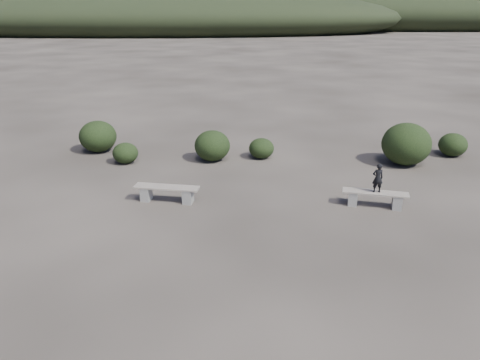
{
  "coord_description": "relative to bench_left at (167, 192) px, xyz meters",
  "views": [
    {
      "loc": [
        -0.6,
        -8.44,
        5.66
      ],
      "look_at": [
        -0.79,
        3.5,
        1.1
      ],
      "focal_mm": 35.0,
      "sensor_mm": 36.0,
      "label": 1
    }
  ],
  "objects": [
    {
      "name": "ground",
      "position": [
        3.01,
        -4.53,
        -0.3
      ],
      "size": [
        1200.0,
        1200.0,
        0.0
      ],
      "primitive_type": "plane",
      "color": "#292320",
      "rests_on": "ground"
    },
    {
      "name": "bench_left",
      "position": [
        0.0,
        0.0,
        0.0
      ],
      "size": [
        2.0,
        0.68,
        0.49
      ],
      "rotation": [
        0.0,
        0.0,
        -0.14
      ],
      "color": "slate",
      "rests_on": "ground"
    },
    {
      "name": "bench_right",
      "position": [
        6.17,
        -0.29,
        -0.01
      ],
      "size": [
        1.92,
        0.79,
        0.47
      ],
      "rotation": [
        0.0,
        0.0,
        -0.22
      ],
      "color": "slate",
      "rests_on": "ground"
    },
    {
      "name": "seated_person",
      "position": [
        6.19,
        -0.29,
        0.61
      ],
      "size": [
        0.33,
        0.23,
        0.87
      ],
      "primitive_type": "imported",
      "rotation": [
        0.0,
        0.0,
        3.23
      ],
      "color": "black",
      "rests_on": "bench_right"
    },
    {
      "name": "shrub_a",
      "position": [
        -2.13,
        3.6,
        0.09
      ],
      "size": [
        0.94,
        0.94,
        0.77
      ],
      "primitive_type": "ellipsoid",
      "color": "black",
      "rests_on": "ground"
    },
    {
      "name": "shrub_b",
      "position": [
        1.09,
        3.97,
        0.28
      ],
      "size": [
        1.35,
        1.35,
        1.16
      ],
      "primitive_type": "ellipsoid",
      "color": "black",
      "rests_on": "ground"
    },
    {
      "name": "shrub_c",
      "position": [
        2.96,
        4.29,
        0.09
      ],
      "size": [
        0.97,
        0.97,
        0.78
      ],
      "primitive_type": "ellipsoid",
      "color": "black",
      "rests_on": "ground"
    },
    {
      "name": "shrub_d",
      "position": [
        8.26,
        3.62,
        0.48
      ],
      "size": [
        1.78,
        1.78,
        1.55
      ],
      "primitive_type": "ellipsoid",
      "color": "black",
      "rests_on": "ground"
    },
    {
      "name": "shrub_e",
      "position": [
        10.44,
        4.67,
        0.15
      ],
      "size": [
        1.08,
        1.08,
        0.9
      ],
      "primitive_type": "ellipsoid",
      "color": "black",
      "rests_on": "ground"
    },
    {
      "name": "shrub_f",
      "position": [
        -3.58,
        5.05,
        0.32
      ],
      "size": [
        1.47,
        1.47,
        1.24
      ],
      "primitive_type": "ellipsoid",
      "color": "black",
      "rests_on": "ground"
    }
  ]
}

